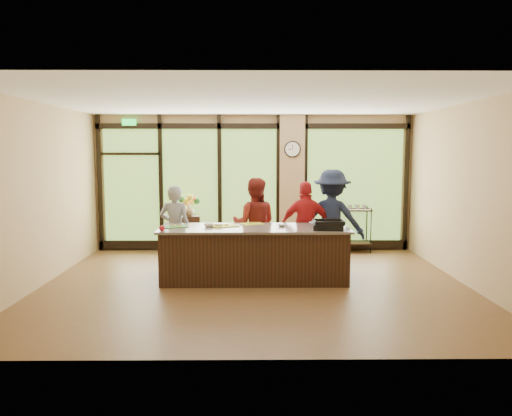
{
  "coord_description": "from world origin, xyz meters",
  "views": [
    {
      "loc": [
        -0.05,
        -8.07,
        2.2
      ],
      "look_at": [
        0.03,
        0.4,
        1.24
      ],
      "focal_mm": 35.0,
      "sensor_mm": 36.0,
      "label": 1
    }
  ],
  "objects_px": {
    "island_base": "(254,255)",
    "flower_stand": "(189,235)",
    "cook_left": "(175,228)",
    "roasting_pan": "(328,227)",
    "bar_cart": "(353,223)",
    "cook_right": "(332,220)"
  },
  "relations": [
    {
      "from": "cook_left",
      "to": "cook_right",
      "type": "xyz_separation_m",
      "value": [
        2.9,
        0.11,
        0.14
      ]
    },
    {
      "from": "cook_right",
      "to": "flower_stand",
      "type": "xyz_separation_m",
      "value": [
        -2.85,
        1.48,
        -0.52
      ]
    },
    {
      "from": "island_base",
      "to": "cook_left",
      "type": "bearing_deg",
      "value": 154.45
    },
    {
      "from": "cook_left",
      "to": "roasting_pan",
      "type": "height_order",
      "value": "cook_left"
    },
    {
      "from": "flower_stand",
      "to": "cook_left",
      "type": "bearing_deg",
      "value": -109.57
    },
    {
      "from": "roasting_pan",
      "to": "flower_stand",
      "type": "xyz_separation_m",
      "value": [
        -2.63,
        2.54,
        -0.55
      ]
    },
    {
      "from": "flower_stand",
      "to": "bar_cart",
      "type": "height_order",
      "value": "bar_cart"
    },
    {
      "from": "bar_cart",
      "to": "cook_left",
      "type": "bearing_deg",
      "value": -152.29
    },
    {
      "from": "island_base",
      "to": "cook_right",
      "type": "distance_m",
      "value": 1.73
    },
    {
      "from": "roasting_pan",
      "to": "island_base",
      "type": "bearing_deg",
      "value": 176.72
    },
    {
      "from": "island_base",
      "to": "cook_right",
      "type": "relative_size",
      "value": 1.66
    },
    {
      "from": "island_base",
      "to": "flower_stand",
      "type": "distance_m",
      "value": 2.68
    },
    {
      "from": "cook_left",
      "to": "roasting_pan",
      "type": "bearing_deg",
      "value": 169.14
    },
    {
      "from": "island_base",
      "to": "bar_cart",
      "type": "distance_m",
      "value": 3.29
    },
    {
      "from": "island_base",
      "to": "cook_left",
      "type": "distance_m",
      "value": 1.65
    },
    {
      "from": "cook_left",
      "to": "cook_right",
      "type": "distance_m",
      "value": 2.91
    },
    {
      "from": "flower_stand",
      "to": "cook_right",
      "type": "bearing_deg",
      "value": -45.21
    },
    {
      "from": "island_base",
      "to": "roasting_pan",
      "type": "xyz_separation_m",
      "value": [
        1.22,
        -0.26,
        0.52
      ]
    },
    {
      "from": "cook_left",
      "to": "cook_right",
      "type": "bearing_deg",
      "value": -169.12
    },
    {
      "from": "cook_left",
      "to": "flower_stand",
      "type": "xyz_separation_m",
      "value": [
        0.05,
        1.59,
        -0.38
      ]
    },
    {
      "from": "island_base",
      "to": "bar_cart",
      "type": "height_order",
      "value": "bar_cart"
    },
    {
      "from": "island_base",
      "to": "roasting_pan",
      "type": "relative_size",
      "value": 6.36
    }
  ]
}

